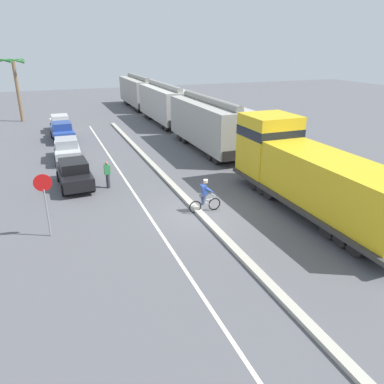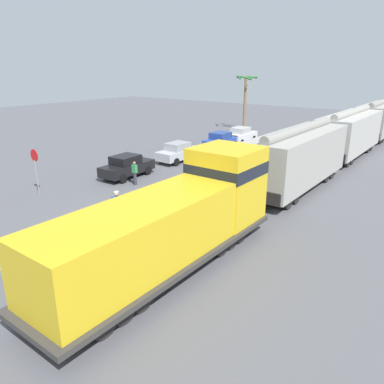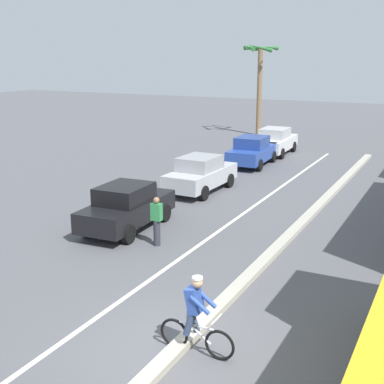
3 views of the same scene
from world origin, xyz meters
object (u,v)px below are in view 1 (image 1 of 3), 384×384
Objects in this scene: hopper_car_trailing at (139,92)px; cyclist at (205,197)px; parked_car_black at (74,173)px; parked_car_silver at (67,149)px; hopper_car_lead at (209,124)px; hopper_car_middle at (165,104)px; parked_car_blue at (62,131)px; parked_car_white at (60,123)px; stop_sign at (44,193)px; palm_tree_near at (15,75)px; pedestrian_by_cars at (107,174)px; locomotive at (306,174)px.

cyclist is (-5.03, -34.11, -1.26)m from hopper_car_trailing.
parked_car_black is 5.91m from parked_car_silver.
hopper_car_lead is 1.00× the size of hopper_car_middle.
parked_car_white is (0.05, 3.78, 0.00)m from parked_car_blue.
parked_car_silver is at bearing 82.24° from stop_sign.
hopper_car_lead is 13.20m from parked_car_blue.
hopper_car_middle reaches higher than parked_car_white.
hopper_car_middle reaches higher than parked_car_blue.
parked_car_silver is 13.36m from cyclist.
palm_tree_near is (-14.33, -4.79, 2.80)m from hopper_car_trailing.
parked_car_silver is at bearing 89.88° from parked_car_black.
parked_car_black is (-10.79, -27.96, -1.26)m from hopper_car_trailing.
parked_car_black is 12.33m from parked_car_blue.
pedestrian_by_cars is at bearing -84.38° from parked_car_white.
hopper_car_lead is 12.08m from cyclist.
stop_sign reaches higher than parked_car_black.
palm_tree_near is (-3.55, 17.26, 4.06)m from parked_car_silver.
locomotive is 1.10× the size of hopper_car_lead.
parked_car_white is 22.97m from cyclist.
hopper_car_middle is at bearing 62.57° from pedestrian_by_cars.
pedestrian_by_cars is (1.68, -17.09, 0.03)m from parked_car_white.
palm_tree_near is at bearing 117.34° from parked_car_white.
parked_car_white is 8.92m from palm_tree_near.
locomotive is 33.90m from palm_tree_near.
parked_car_silver is at bearing 173.92° from hopper_car_lead.
hopper_car_trailing is at bearing 81.61° from cyclist.
locomotive is 4.03× the size of stop_sign.
parked_car_black is (-10.79, -16.36, -1.26)m from hopper_car_middle.
palm_tree_near reaches higher than parked_car_white.
pedestrian_by_cars is at bearing -147.49° from hopper_car_lead.
parked_car_blue is at bearing 89.60° from parked_car_silver.
palm_tree_near reaches higher than hopper_car_middle.
hopper_car_lead is 1.00× the size of hopper_car_trailing.
palm_tree_near is at bearing 154.57° from hopper_car_middle.
hopper_car_trailing is 2.50× the size of parked_car_silver.
parked_car_white is 2.47× the size of cyclist.
locomotive is 12.48m from stop_sign.
locomotive is 5.27m from cyclist.
palm_tree_near is at bearing -161.52° from hopper_car_trailing.
cyclist is 7.47m from stop_sign.
parked_car_silver is 0.63× the size of palm_tree_near.
locomotive reaches higher than hopper_car_trailing.
parked_car_white is at bearing 104.24° from cyclist.
parked_car_white is at bearing -62.66° from palm_tree_near.
parked_car_blue is at bearing 118.54° from locomotive.
stop_sign reaches higher than parked_car_white.
hopper_car_middle is (0.00, 11.60, 0.00)m from hopper_car_lead.
parked_car_silver is 7.11m from pedestrian_by_cars.
parked_car_silver is 2.48× the size of cyclist.
parked_car_blue is 2.49× the size of cyclist.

